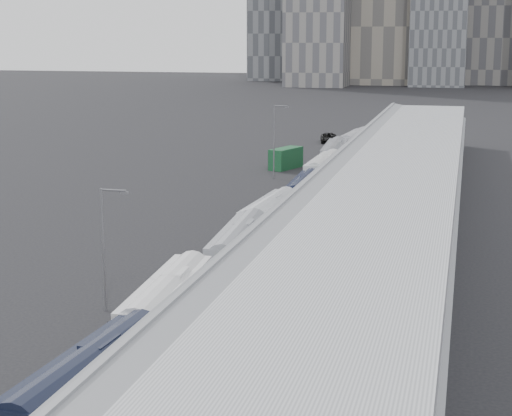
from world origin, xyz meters
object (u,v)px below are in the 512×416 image
(bus_1, at_px, (88,393))
(bus_3, at_px, (239,253))
(bus_2, at_px, (168,311))
(bus_8, at_px, (355,146))
(street_lamp_far, at_px, (275,137))
(bus_6, at_px, (324,174))
(bus_4, at_px, (269,220))
(suv, at_px, (329,138))
(bus_7, at_px, (334,158))
(bus_5, at_px, (304,195))
(shipping_container, at_px, (286,158))
(street_lamp_near, at_px, (105,241))

(bus_1, bearing_deg, bus_3, 93.15)
(bus_1, relative_size, bus_2, 0.99)
(bus_8, relative_size, street_lamp_far, 1.41)
(bus_3, bearing_deg, bus_1, -94.17)
(bus_6, bearing_deg, bus_4, -90.44)
(bus_3, distance_m, bus_6, 40.97)
(street_lamp_far, bearing_deg, bus_2, -83.74)
(bus_1, bearing_deg, bus_2, 95.64)
(suv, bearing_deg, bus_7, -90.57)
(bus_5, xyz_separation_m, bus_6, (-0.11, 14.02, 0.16))
(bus_4, distance_m, bus_5, 13.55)
(bus_4, xyz_separation_m, street_lamp_far, (-6.70, 32.29, 4.03))
(bus_3, xyz_separation_m, shipping_container, (-7.66, 54.27, -0.20))
(bus_5, bearing_deg, bus_7, 90.23)
(bus_5, bearing_deg, bus_3, -91.98)
(bus_2, height_order, bus_7, bus_7)
(bus_3, relative_size, bus_4, 1.09)
(bus_1, height_order, bus_5, bus_1)
(bus_1, relative_size, bus_7, 0.96)
(bus_2, height_order, bus_6, bus_6)
(suv, bearing_deg, street_lamp_near, -101.10)
(bus_3, relative_size, bus_5, 1.12)
(bus_1, xyz_separation_m, shipping_container, (-7.50, 82.26, -0.14))
(street_lamp_near, bearing_deg, bus_7, 85.06)
(bus_3, height_order, shipping_container, bus_3)
(bus_2, height_order, bus_3, bus_3)
(bus_4, relative_size, bus_5, 1.04)
(shipping_container, relative_size, suv, 1.00)
(street_lamp_far, xyz_separation_m, suv, (0.87, 39.57, -4.73))
(bus_1, bearing_deg, bus_4, 94.12)
(bus_6, relative_size, street_lamp_far, 1.38)
(bus_6, bearing_deg, bus_2, -89.75)
(bus_4, xyz_separation_m, bus_8, (0.95, 55.96, 0.14))
(bus_5, height_order, bus_7, bus_7)
(bus_4, bearing_deg, street_lamp_far, 105.07)
(bus_4, bearing_deg, suv, 97.99)
(bus_3, bearing_deg, shipping_container, 94.20)
(bus_6, height_order, street_lamp_near, street_lamp_near)
(bus_6, xyz_separation_m, street_lamp_near, (-6.48, -52.32, 3.35))
(bus_7, relative_size, bus_8, 1.00)
(bus_2, relative_size, bus_5, 1.10)
(bus_4, distance_m, bus_6, 27.56)
(bus_1, xyz_separation_m, bus_4, (-0.46, 41.42, -0.08))
(bus_2, height_order, bus_8, bus_8)
(bus_8, bearing_deg, bus_2, -85.91)
(bus_6, relative_size, bus_8, 0.98)
(street_lamp_near, distance_m, street_lamp_far, 57.07)
(street_lamp_near, xyz_separation_m, suv, (-0.03, 96.63, -4.16))
(street_lamp_far, relative_size, shipping_container, 1.61)
(street_lamp_far, bearing_deg, bus_6, -32.70)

